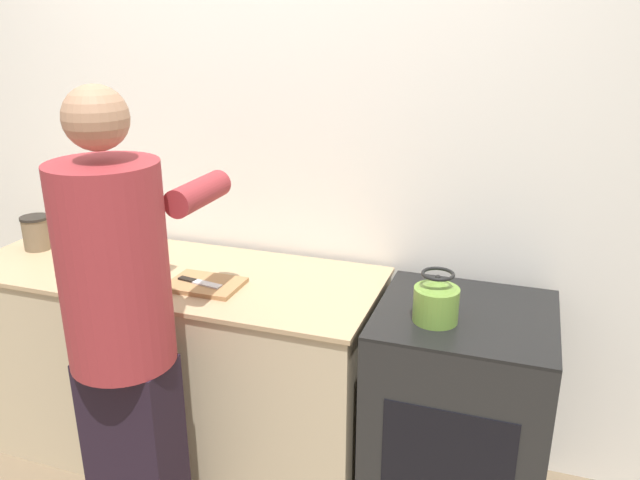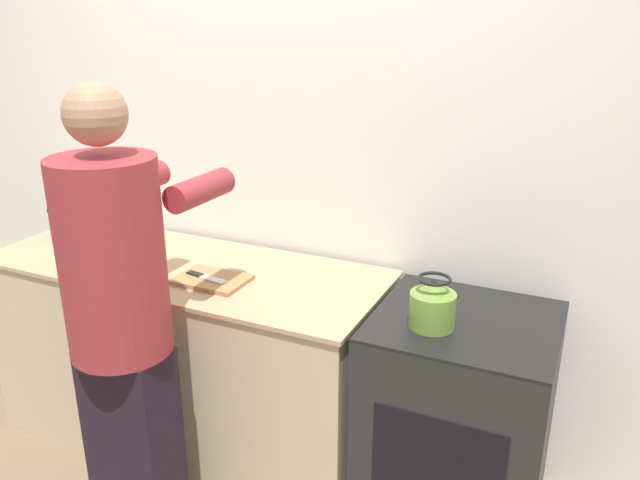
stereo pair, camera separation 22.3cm
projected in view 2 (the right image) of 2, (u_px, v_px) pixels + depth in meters
name	position (u px, v px, depth m)	size (l,w,h in m)	color
wall_back	(292.00, 158.00, 2.74)	(8.00, 0.05, 2.60)	white
counter	(190.00, 355.00, 2.82)	(1.77, 0.68, 0.88)	#C6B28E
oven	(457.00, 427.00, 2.32)	(0.63, 0.61, 0.89)	black
person	(122.00, 317.00, 2.11)	(0.39, 0.62, 1.70)	black
cutting_board	(212.00, 280.00, 2.50)	(0.28, 0.20, 0.02)	#A87A4C
knife	(205.00, 277.00, 2.50)	(0.20, 0.06, 0.01)	silver
kettle	(433.00, 306.00, 2.09)	(0.16, 0.16, 0.18)	olive
bowl_prep	(120.00, 246.00, 2.78)	(0.19, 0.19, 0.08)	silver
canister_jar	(63.00, 223.00, 2.96)	(0.13, 0.13, 0.15)	#756047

